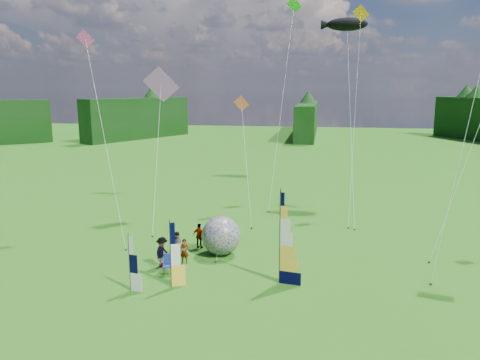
% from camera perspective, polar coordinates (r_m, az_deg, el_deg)
% --- Properties ---
extents(ground, '(220.00, 220.00, 0.00)m').
position_cam_1_polar(ground, '(24.40, 0.71, -14.70)').
color(ground, '#447F23').
rests_on(ground, ground).
extents(treeline_ring, '(210.00, 210.00, 8.00)m').
position_cam_1_polar(treeline_ring, '(22.94, 0.73, -5.67)').
color(treeline_ring, '#193616').
rests_on(treeline_ring, ground).
extents(feather_banner_main, '(1.39, 0.33, 5.17)m').
position_cam_1_polar(feather_banner_main, '(25.75, 4.87, -7.12)').
color(feather_banner_main, black).
rests_on(feather_banner_main, ground).
extents(side_banner_left, '(0.96, 0.52, 3.63)m').
position_cam_1_polar(side_banner_left, '(25.70, -8.48, -9.06)').
color(side_banner_left, yellow).
rests_on(side_banner_left, ground).
extents(side_banner_far, '(0.92, 0.26, 3.07)m').
position_cam_1_polar(side_banner_far, '(25.74, -13.32, -9.87)').
color(side_banner_far, white).
rests_on(side_banner_far, ground).
extents(bol_inflatable, '(2.59, 2.59, 2.53)m').
position_cam_1_polar(bol_inflatable, '(30.46, -2.34, -6.78)').
color(bol_inflatable, '#0018A6').
rests_on(bol_inflatable, ground).
extents(spectator_a, '(0.58, 0.39, 1.56)m').
position_cam_1_polar(spectator_a, '(29.23, -6.78, -8.64)').
color(spectator_a, '#66594C').
rests_on(spectator_a, ground).
extents(spectator_b, '(0.88, 0.82, 1.67)m').
position_cam_1_polar(spectator_b, '(30.32, -7.68, -7.82)').
color(spectator_b, '#66594C').
rests_on(spectator_b, ground).
extents(spectator_c, '(0.61, 1.25, 1.86)m').
position_cam_1_polar(spectator_c, '(28.86, -9.48, -8.66)').
color(spectator_c, '#66594C').
rests_on(spectator_c, ground).
extents(spectator_d, '(1.06, 0.57, 1.72)m').
position_cam_1_polar(spectator_d, '(31.77, -4.96, -6.81)').
color(spectator_d, '#66594C').
rests_on(spectator_d, ground).
extents(camp_chair, '(0.78, 0.78, 1.15)m').
position_cam_1_polar(camp_chair, '(27.83, -8.74, -10.18)').
color(camp_chair, navy).
rests_on(camp_chair, ground).
extents(kite_whale, '(4.97, 15.67, 18.40)m').
position_cam_1_polar(kite_whale, '(41.22, 13.36, 8.86)').
color(kite_whale, black).
rests_on(kite_whale, ground).
extents(kite_rainbow_delta, '(10.16, 13.62, 13.40)m').
position_cam_1_polar(kite_rainbow_delta, '(37.03, -10.14, 4.88)').
color(kite_rainbow_delta, '#FA3633').
rests_on(kite_rainbow_delta, ground).
extents(kite_parafoil, '(11.58, 12.80, 20.03)m').
position_cam_1_polar(kite_parafoil, '(30.24, 26.43, 8.83)').
color(kite_parafoil, '#AB2916').
rests_on(kite_parafoil, ground).
extents(small_kite_red, '(7.43, 9.62, 10.48)m').
position_cam_1_polar(small_kite_red, '(38.23, 0.77, 3.03)').
color(small_kite_red, '#CD5131').
rests_on(small_kite_red, ground).
extents(small_kite_orange, '(4.38, 10.98, 18.20)m').
position_cam_1_polar(small_kite_orange, '(39.83, 13.88, 8.62)').
color(small_kite_orange, '#F09A03').
rests_on(small_kite_orange, ground).
extents(small_kite_yellow, '(9.21, 10.11, 14.43)m').
position_cam_1_polar(small_kite_yellow, '(33.90, 26.38, 4.20)').
color(small_kite_yellow, '#DEF10C').
rests_on(small_kite_yellow, ground).
extents(small_kite_pink, '(8.89, 9.36, 15.31)m').
position_cam_1_polar(small_kite_pink, '(34.33, -16.23, 5.72)').
color(small_kite_pink, '#E54391').
rests_on(small_kite_pink, ground).
extents(small_kite_green, '(4.80, 12.78, 20.04)m').
position_cam_1_polar(small_kite_green, '(44.44, 5.18, 10.31)').
color(small_kite_green, '#1CCB17').
rests_on(small_kite_green, ground).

